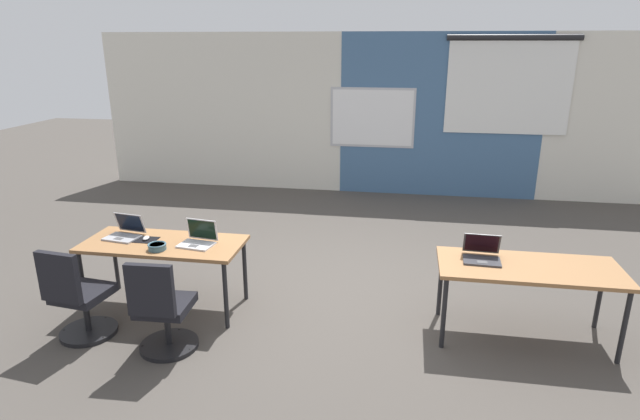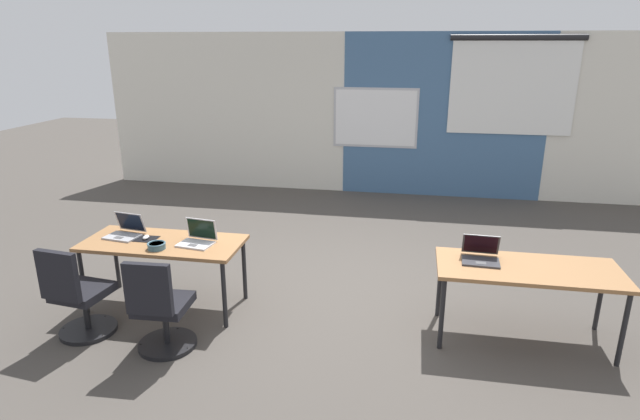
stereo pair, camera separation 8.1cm
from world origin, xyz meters
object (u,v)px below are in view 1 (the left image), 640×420
desk_near_right (529,272)px  chair_near_left_end (78,301)px  chair_near_left_inner (163,314)px  snack_bowl (157,246)px  laptop_near_left_end (125,232)px  mouse_near_left_end (146,238)px  laptop_near_right_inner (482,255)px  laptop_near_left_inner (198,239)px  desk_near_left (164,248)px

desk_near_right → chair_near_left_end: chair_near_left_end is taller
chair_near_left_inner → snack_bowl: chair_near_left_inner is taller
laptop_near_left_end → mouse_near_left_end: 0.26m
desk_near_right → mouse_near_left_end: size_ratio=15.13×
laptop_near_right_inner → laptop_near_left_inner: size_ratio=0.94×
desk_near_left → laptop_near_left_inner: laptop_near_left_inner is taller
laptop_near_left_inner → chair_near_left_inner: size_ratio=0.40×
desk_near_left → laptop_near_left_end: laptop_near_left_end is taller
laptop_near_left_inner → chair_near_left_end: bearing=-133.8°
desk_near_right → snack_bowl: (-3.46, -0.20, 0.10)m
desk_near_left → laptop_near_right_inner: (3.09, 0.08, 0.11)m
desk_near_right → laptop_near_right_inner: laptop_near_right_inner is taller
laptop_near_right_inner → laptop_near_left_end: bearing=-177.1°
desk_near_left → snack_bowl: (0.04, -0.20, 0.10)m
chair_near_left_inner → chair_near_left_end: 0.87m
chair_near_left_inner → chair_near_left_end: size_ratio=1.00×
laptop_near_right_inner → chair_near_left_inner: bearing=-159.8°
laptop_near_right_inner → laptop_near_left_inner: bearing=-175.6°
chair_near_left_end → snack_bowl: bearing=-131.7°
laptop_near_left_end → snack_bowl: 0.56m
laptop_near_left_inner → mouse_near_left_end: (-0.57, 0.02, -0.03)m
desk_near_right → laptop_near_left_inner: laptop_near_left_inner is taller
chair_near_left_end → laptop_near_left_end: bearing=-88.8°
desk_near_right → mouse_near_left_end: (-3.69, 0.03, 0.08)m
chair_near_left_inner → snack_bowl: bearing=-65.5°
laptop_near_right_inner → mouse_near_left_end: bearing=-176.3°
chair_near_left_inner → mouse_near_left_end: 1.04m
mouse_near_left_end → laptop_near_left_inner: bearing=-2.1°
chair_near_left_end → snack_bowl: chair_near_left_end is taller
desk_near_right → chair_near_left_end: bearing=-170.3°
desk_near_left → laptop_near_left_end: (-0.45, 0.07, 0.11)m
mouse_near_left_end → snack_bowl: (0.23, -0.22, 0.01)m
laptop_near_left_inner → desk_near_left: bearing=-170.5°
laptop_near_right_inner → chair_near_left_end: laptop_near_right_inner is taller
laptop_near_right_inner → laptop_near_left_end: size_ratio=0.93×
laptop_near_left_inner → snack_bowl: 0.39m
laptop_near_left_inner → mouse_near_left_end: 0.57m
laptop_near_left_inner → chair_near_left_inner: bearing=-84.2°
laptop_near_left_inner → laptop_near_left_end: bearing=-176.2°
desk_near_right → mouse_near_left_end: mouse_near_left_end is taller
laptop_near_left_end → desk_near_right: bearing=7.6°
desk_near_right → snack_bowl: 3.47m
laptop_near_left_inner → laptop_near_right_inner: bearing=9.9°
laptop_near_left_inner → laptop_near_left_end: 0.82m
desk_near_left → laptop_near_right_inner: bearing=1.5°
laptop_near_left_inner → snack_bowl: size_ratio=2.06×
desk_near_left → laptop_near_left_inner: size_ratio=4.38×
desk_near_left → snack_bowl: bearing=-79.2°
desk_near_right → chair_near_left_inner: size_ratio=1.74×
laptop_near_left_inner → mouse_near_left_end: laptop_near_left_inner is taller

